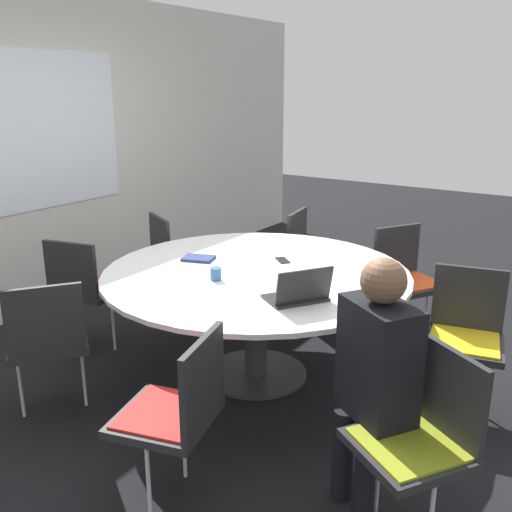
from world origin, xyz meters
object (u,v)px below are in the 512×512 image
chair_0 (421,430)px  chair_2 (406,273)px  chair_1 (465,329)px  laptop (299,293)px  chair_4 (175,255)px  chair_5 (84,284)px  chair_3 (310,251)px  chair_7 (178,406)px  person_0 (375,368)px  cell_phone (282,260)px  chair_6 (47,336)px  spiral_notebook (198,258)px  handbag (356,299)px  coffee_cup (216,274)px

chair_0 → chair_2: (1.99, 0.78, 0.00)m
chair_1 → laptop: bearing=29.5°
chair_4 → chair_5: (-0.93, 0.06, 0.00)m
chair_3 → laptop: (-1.61, -0.80, 0.28)m
chair_2 → chair_7: size_ratio=1.00×
chair_4 → chair_0: bearing=-0.5°
chair_0 → chair_3: (2.10, 1.68, 0.00)m
person_0 → cell_phone: size_ratio=8.05×
chair_0 → chair_6: size_ratio=1.00×
spiral_notebook → chair_1: bearing=-77.9°
chair_3 → cell_phone: size_ratio=5.75×
chair_3 → chair_4: (-0.74, 0.91, 0.00)m
chair_3 → chair_2: bearing=72.8°
chair_1 → handbag: (1.03, 1.15, -0.39)m
chair_7 → person_0: bearing=-71.6°
chair_0 → chair_1: size_ratio=1.00×
chair_6 → coffee_cup: size_ratio=10.91×
laptop → spiral_notebook: laptop is taller
chair_1 → chair_5: 2.63m
person_0 → chair_4: bearing=3.9°
chair_0 → coffee_cup: chair_0 is taller
chair_2 → laptop: bearing=26.8°
person_0 → coffee_cup: 1.33m
chair_3 → coffee_cup: (-1.58, -0.19, 0.27)m
coffee_cup → laptop: bearing=-93.5°
chair_0 → chair_5: (0.43, 2.65, 0.00)m
chair_7 → cell_phone: bearing=-1.3°
chair_0 → spiral_notebook: bearing=9.7°
chair_2 → coffee_cup: bearing=4.5°
coffee_cup → spiral_notebook: bearing=53.3°
chair_1 → chair_6: same height
chair_1 → chair_7: (-1.60, 0.85, 0.00)m
chair_2 → chair_7: bearing=25.9°
chair_2 → coffee_cup: 1.65m
chair_1 → chair_0: bearing=83.6°
chair_3 → handbag: 0.57m
chair_7 → cell_phone: (1.53, 0.38, 0.23)m
handbag → person_0: bearing=-154.4°
chair_0 → chair_4: (1.36, 2.59, 0.00)m
chair_1 → chair_4: same height
chair_3 → person_0: 2.50m
laptop → handbag: laptop is taller
chair_2 → chair_0: bearing=52.0°
chair_2 → handbag: (0.22, 0.49, -0.39)m
cell_phone → coffee_cup: bearing=167.0°
chair_5 → handbag: 2.27m
laptop → chair_4: bearing=-84.1°
laptop → chair_2: bearing=-150.8°
person_0 → coffee_cup: person_0 is taller
chair_0 → person_0: size_ratio=0.71×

